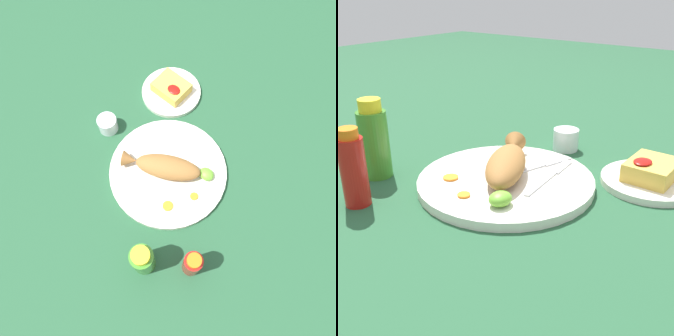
# 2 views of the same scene
# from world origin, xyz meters

# --- Properties ---
(ground_plane) EXTENTS (4.00, 4.00, 0.00)m
(ground_plane) POSITION_xyz_m (0.00, 0.00, 0.00)
(ground_plane) COLOR #235133
(main_plate) EXTENTS (0.35, 0.35, 0.02)m
(main_plate) POSITION_xyz_m (0.00, 0.00, 0.01)
(main_plate) COLOR white
(main_plate) RESTS_ON ground_plane
(fried_fish) EXTENTS (0.23, 0.16, 0.05)m
(fried_fish) POSITION_xyz_m (-0.01, -0.01, 0.04)
(fried_fish) COLOR #996633
(fried_fish) RESTS_ON main_plate
(fork_near) EXTENTS (0.18, 0.07, 0.00)m
(fork_near) POSITION_xyz_m (-0.09, 0.02, 0.02)
(fork_near) COLOR silver
(fork_near) RESTS_ON main_plate
(fork_far) EXTENTS (0.19, 0.03, 0.00)m
(fork_far) POSITION_xyz_m (-0.06, 0.07, 0.02)
(fork_far) COLOR silver
(fork_far) RESTS_ON main_plate
(carrot_slice_near) EXTENTS (0.03, 0.03, 0.00)m
(carrot_slice_near) POSITION_xyz_m (0.07, -0.08, 0.02)
(carrot_slice_near) COLOR orange
(carrot_slice_near) RESTS_ON main_plate
(carrot_slice_mid) EXTENTS (0.02, 0.02, 0.00)m
(carrot_slice_mid) POSITION_xyz_m (0.11, -0.01, 0.02)
(carrot_slice_mid) COLOR orange
(carrot_slice_mid) RESTS_ON main_plate
(lime_wedge_main) EXTENTS (0.04, 0.04, 0.02)m
(lime_wedge_main) POSITION_xyz_m (0.09, 0.06, 0.03)
(lime_wedge_main) COLOR #6BB233
(lime_wedge_main) RESTS_ON main_plate
(hot_sauce_bottle_red) EXTENTS (0.05, 0.05, 0.14)m
(hot_sauce_bottle_red) POSITION_xyz_m (0.22, -0.17, 0.07)
(hot_sauce_bottle_red) COLOR #B21914
(hot_sauce_bottle_red) RESTS_ON ground_plane
(hot_sauce_bottle_green) EXTENTS (0.06, 0.06, 0.16)m
(hot_sauce_bottle_green) POSITION_xyz_m (0.12, -0.24, 0.08)
(hot_sauce_bottle_green) COLOR #3D8428
(hot_sauce_bottle_green) RESTS_ON ground_plane
(salt_cup) EXTENTS (0.06, 0.06, 0.05)m
(salt_cup) POSITION_xyz_m (-0.24, -0.01, 0.02)
(salt_cup) COLOR silver
(salt_cup) RESTS_ON ground_plane
(side_plate_fries) EXTENTS (0.19, 0.19, 0.01)m
(side_plate_fries) POSITION_xyz_m (-0.18, 0.22, 0.01)
(side_plate_fries) COLOR white
(side_plate_fries) RESTS_ON ground_plane
(fries_pile) EXTENTS (0.11, 0.09, 0.04)m
(fries_pile) POSITION_xyz_m (-0.18, 0.22, 0.03)
(fries_pile) COLOR gold
(fries_pile) RESTS_ON side_plate_fries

